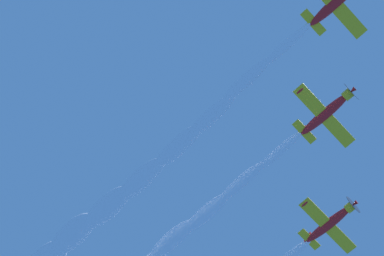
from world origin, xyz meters
name	(u,v)px	position (x,y,z in m)	size (l,w,h in m)	color
airplane_lead	(338,0)	(-3.30, 0.79, 69.10)	(9.22, 8.19, 2.65)	red
airplane_left_wingman	(327,112)	(-11.38, -9.07, 69.10)	(9.18, 8.20, 2.78)	red
airplane_right_wingman	(331,223)	(-21.63, -19.04, 68.66)	(9.22, 8.19, 2.65)	red
smoke_trail_lead	(64,245)	(1.28, -43.01, 69.49)	(8.76, 58.85, 4.32)	white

